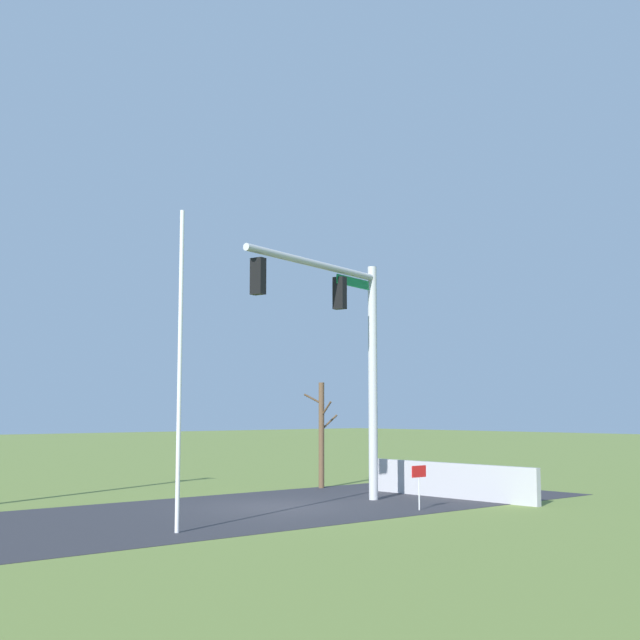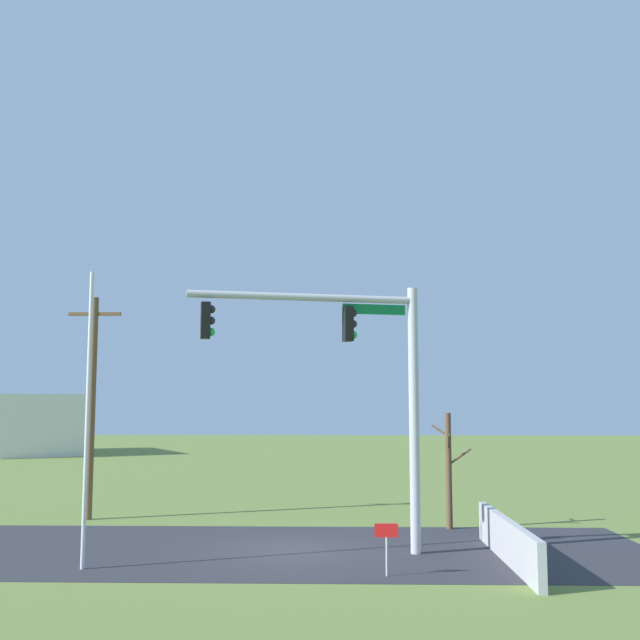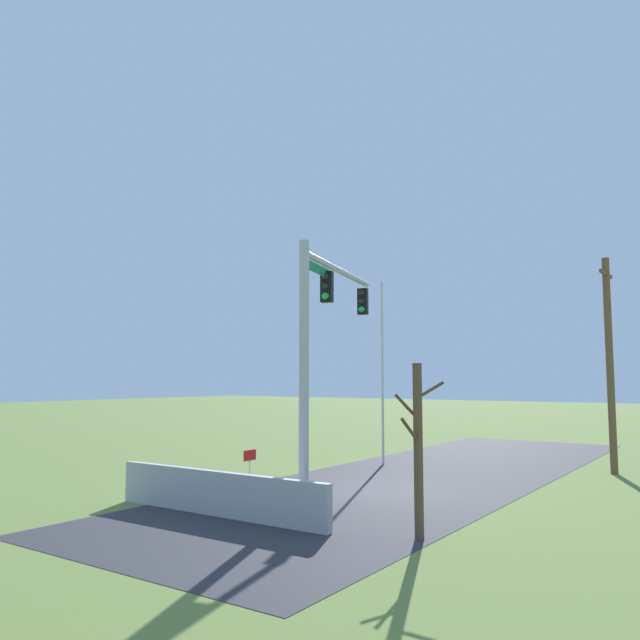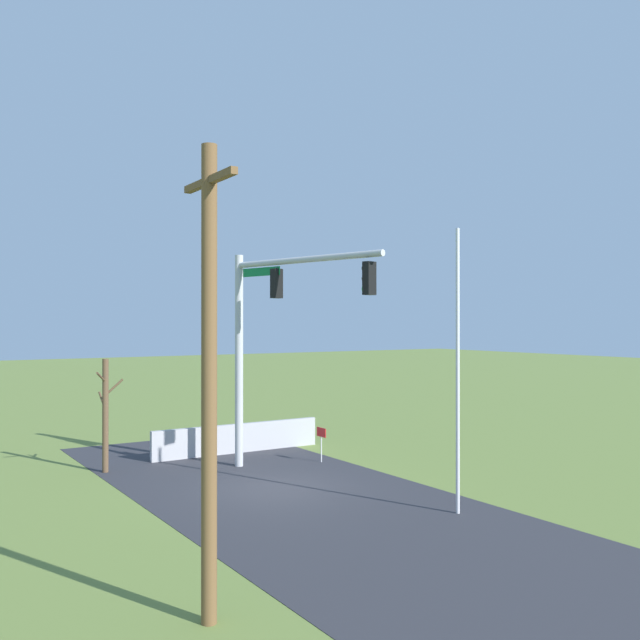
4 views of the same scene
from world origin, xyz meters
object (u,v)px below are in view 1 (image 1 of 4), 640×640
Objects in this scene: bare_tree at (322,433)px; flagpole at (180,369)px; signal_mast at (345,334)px; open_sign at (419,477)px.

flagpole is at bearing -147.48° from bare_tree.
signal_mast is 7.20m from flagpole.
flagpole is 11.84m from bare_tree.
flagpole reaches higher than open_sign.
signal_mast is 5.95× the size of open_sign.
bare_tree reaches higher than open_sign.
signal_mast is 6.24m from bare_tree.
signal_mast is at bearing 14.57° from flagpole.
flagpole reaches higher than bare_tree.
open_sign is (-2.47, -6.89, -1.03)m from bare_tree.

